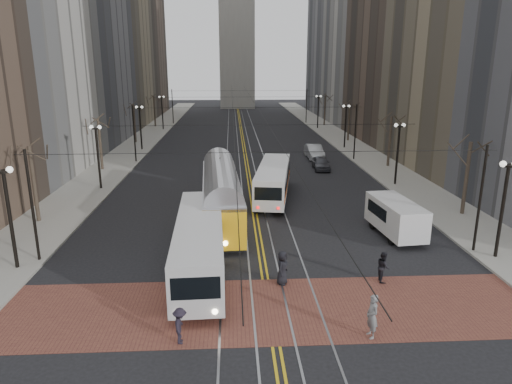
{
  "coord_description": "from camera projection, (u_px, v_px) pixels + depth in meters",
  "views": [
    {
      "loc": [
        -1.67,
        -22.99,
        10.98
      ],
      "look_at": [
        -0.14,
        5.61,
        3.0
      ],
      "focal_mm": 32.0,
      "sensor_mm": 36.0,
      "label": 1
    }
  ],
  "objects": [
    {
      "name": "centre_lines",
      "position": [
        243.0,
        141.0,
        68.43
      ],
      "size": [
        0.42,
        130.0,
        0.01
      ],
      "primitive_type": "cube",
      "color": "gold",
      "rests_on": "ground"
    },
    {
      "name": "street_trees",
      "position": [
        245.0,
        131.0,
        58.31
      ],
      "size": [
        31.68,
        53.28,
        5.6
      ],
      "color": "#382D23",
      "rests_on": "ground"
    },
    {
      "name": "building_right_mid",
      "position": [
        417.0,
        22.0,
        66.15
      ],
      "size": [
        16.0,
        20.0,
        34.0
      ],
      "primitive_type": "cube",
      "color": "brown",
      "rests_on": "ground"
    },
    {
      "name": "streetcar_rails",
      "position": [
        243.0,
        141.0,
        68.44
      ],
      "size": [
        4.8,
        130.0,
        0.02
      ],
      "primitive_type": "cube",
      "color": "gray",
      "rests_on": "ground"
    },
    {
      "name": "pedestrian_d",
      "position": [
        180.0,
        326.0,
        18.49
      ],
      "size": [
        0.62,
        1.03,
        1.55
      ],
      "primitive_type": "imported",
      "rotation": [
        0.0,
        0.0,
        1.62
      ],
      "color": "black",
      "rests_on": "crosswalk_band"
    },
    {
      "name": "trolley_wires",
      "position": [
        245.0,
        124.0,
        57.64
      ],
      "size": [
        25.96,
        120.0,
        6.6
      ],
      "color": "black",
      "rests_on": "ground"
    },
    {
      "name": "building_right_far",
      "position": [
        349.0,
        24.0,
        103.82
      ],
      "size": [
        16.0,
        20.0,
        40.0
      ],
      "primitive_type": "cube",
      "color": "slate",
      "rests_on": "ground"
    },
    {
      "name": "transit_bus",
      "position": [
        200.0,
        246.0,
        24.85
      ],
      "size": [
        2.88,
        11.81,
        2.93
      ],
      "primitive_type": "cube",
      "rotation": [
        0.0,
        0.0,
        0.04
      ],
      "color": "silver",
      "rests_on": "ground"
    },
    {
      "name": "pedestrian_a",
      "position": [
        282.0,
        268.0,
        23.5
      ],
      "size": [
        0.88,
        1.04,
        1.81
      ],
      "primitive_type": "imported",
      "rotation": [
        0.0,
        0.0,
        1.16
      ],
      "color": "black",
      "rests_on": "crosswalk_band"
    },
    {
      "name": "cargo_van",
      "position": [
        395.0,
        219.0,
        30.1
      ],
      "size": [
        2.61,
        5.58,
        2.39
      ],
      "primitive_type": "cube",
      "rotation": [
        0.0,
        0.0,
        0.1
      ],
      "color": "silver",
      "rests_on": "ground"
    },
    {
      "name": "crosswalk_band",
      "position": [
        270.0,
        309.0,
        21.3
      ],
      "size": [
        25.0,
        6.0,
        0.01
      ],
      "primitive_type": "cube",
      "color": "brown",
      "rests_on": "ground"
    },
    {
      "name": "pedestrian_b",
      "position": [
        372.0,
        316.0,
        18.84
      ],
      "size": [
        0.55,
        0.75,
        1.92
      ],
      "primitive_type": "imported",
      "rotation": [
        0.0,
        0.0,
        4.84
      ],
      "color": "slate",
      "rests_on": "crosswalk_band"
    },
    {
      "name": "streetcar",
      "position": [
        221.0,
        198.0,
        33.17
      ],
      "size": [
        3.27,
        13.92,
        3.25
      ],
      "primitive_type": "cube",
      "rotation": [
        0.0,
        0.0,
        0.05
      ],
      "color": "yellow",
      "rests_on": "ground"
    },
    {
      "name": "ground",
      "position": [
        264.0,
        271.0,
        25.15
      ],
      "size": [
        260.0,
        260.0,
        0.0
      ],
      "primitive_type": "plane",
      "color": "black",
      "rests_on": "ground"
    },
    {
      "name": "sedan_silver",
      "position": [
        314.0,
        152.0,
        55.5
      ],
      "size": [
        1.84,
        5.07,
        1.66
      ],
      "primitive_type": "imported",
      "rotation": [
        0.0,
        0.0,
        0.02
      ],
      "color": "#A7ABAF",
      "rests_on": "ground"
    },
    {
      "name": "building_left_mid",
      "position": [
        59.0,
        20.0,
        63.52
      ],
      "size": [
        16.0,
        20.0,
        34.0
      ],
      "primitive_type": "cube",
      "color": "slate",
      "rests_on": "ground"
    },
    {
      "name": "rear_bus",
      "position": [
        273.0,
        182.0,
        38.7
      ],
      "size": [
        4.08,
        11.11,
        2.84
      ],
      "primitive_type": "cube",
      "rotation": [
        0.0,
        0.0,
        -0.16
      ],
      "color": "silver",
      "rests_on": "ground"
    },
    {
      "name": "building_left_far",
      "position": [
        123.0,
        23.0,
        101.2
      ],
      "size": [
        16.0,
        20.0,
        40.0
      ],
      "primitive_type": "cube",
      "color": "brown",
      "rests_on": "ground"
    },
    {
      "name": "lamp_posts",
      "position": [
        246.0,
        139.0,
        52.05
      ],
      "size": [
        27.6,
        57.2,
        5.6
      ],
      "color": "black",
      "rests_on": "ground"
    },
    {
      "name": "sidewalk_left",
      "position": [
        142.0,
        141.0,
        67.64
      ],
      "size": [
        5.0,
        140.0,
        0.15
      ],
      "primitive_type": "cube",
      "color": "gray",
      "rests_on": "ground"
    },
    {
      "name": "pedestrian_c",
      "position": [
        383.0,
        267.0,
        23.8
      ],
      "size": [
        0.7,
        0.85,
        1.64
      ],
      "primitive_type": "imported",
      "rotation": [
        0.0,
        0.0,
        1.47
      ],
      "color": "black",
      "rests_on": "crosswalk_band"
    },
    {
      "name": "sedan_grey",
      "position": [
        321.0,
        163.0,
        49.61
      ],
      "size": [
        1.82,
        4.17,
        1.4
      ],
      "primitive_type": "imported",
      "rotation": [
        0.0,
        0.0,
        -0.04
      ],
      "color": "#43444B",
      "rests_on": "ground"
    },
    {
      "name": "sidewalk_right",
      "position": [
        342.0,
        140.0,
        69.19
      ],
      "size": [
        5.0,
        140.0,
        0.15
      ],
      "primitive_type": "cube",
      "color": "gray",
      "rests_on": "ground"
    }
  ]
}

